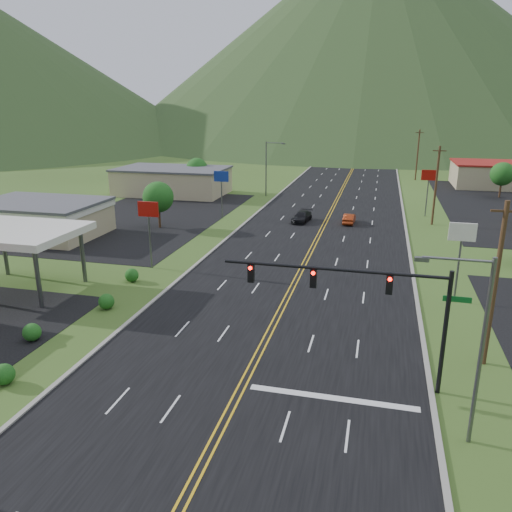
% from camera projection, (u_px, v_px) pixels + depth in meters
% --- Properties ---
extents(traffic_signal, '(13.10, 0.43, 7.00)m').
position_uv_depth(traffic_signal, '(369.00, 295.00, 26.55)').
color(traffic_signal, black).
rests_on(traffic_signal, ground).
extents(streetlight_east, '(3.28, 0.25, 9.00)m').
position_uv_depth(streetlight_east, '(475.00, 340.00, 21.80)').
color(streetlight_east, '#59595E').
rests_on(streetlight_east, ground).
extents(streetlight_west, '(3.28, 0.25, 9.00)m').
position_uv_depth(streetlight_west, '(268.00, 165.00, 82.72)').
color(streetlight_west, '#59595E').
rests_on(streetlight_west, ground).
extents(gas_canopy, '(10.00, 8.00, 5.30)m').
position_uv_depth(gas_canopy, '(15.00, 234.00, 40.71)').
color(gas_canopy, white).
rests_on(gas_canopy, ground).
extents(building_west_mid, '(14.40, 10.40, 4.10)m').
position_uv_depth(building_west_mid, '(40.00, 217.00, 58.63)').
color(building_west_mid, tan).
rests_on(building_west_mid, ground).
extents(building_west_far, '(18.40, 11.40, 4.50)m').
position_uv_depth(building_west_far, '(173.00, 181.00, 85.51)').
color(building_west_far, tan).
rests_on(building_west_far, ground).
extents(building_east_far, '(16.40, 12.40, 4.50)m').
position_uv_depth(building_east_far, '(499.00, 175.00, 92.92)').
color(building_east_far, tan).
rests_on(building_east_far, ground).
extents(pole_sign_west_a, '(2.00, 0.18, 6.40)m').
position_uv_depth(pole_sign_west_a, '(149.00, 216.00, 46.22)').
color(pole_sign_west_a, '#59595E').
rests_on(pole_sign_west_a, ground).
extents(pole_sign_west_b, '(2.00, 0.18, 6.40)m').
position_uv_depth(pole_sign_west_b, '(221.00, 181.00, 66.61)').
color(pole_sign_west_b, '#59595E').
rests_on(pole_sign_west_b, ground).
extents(pole_sign_east_a, '(2.00, 0.18, 6.40)m').
position_uv_depth(pole_sign_east_a, '(462.00, 240.00, 38.10)').
color(pole_sign_east_a, '#59595E').
rests_on(pole_sign_east_a, ground).
extents(pole_sign_east_b, '(2.00, 0.18, 6.40)m').
position_uv_depth(pole_sign_east_b, '(429.00, 180.00, 67.77)').
color(pole_sign_east_b, '#59595E').
rests_on(pole_sign_east_b, ground).
extents(tree_west_a, '(3.84, 3.84, 5.82)m').
position_uv_depth(tree_west_a, '(158.00, 197.00, 61.86)').
color(tree_west_a, '#382314').
rests_on(tree_west_a, ground).
extents(tree_west_b, '(3.84, 3.84, 5.82)m').
position_uv_depth(tree_west_b, '(197.00, 169.00, 88.05)').
color(tree_west_b, '#382314').
rests_on(tree_west_b, ground).
extents(tree_east_b, '(3.84, 3.84, 5.82)m').
position_uv_depth(tree_east_b, '(502.00, 174.00, 81.78)').
color(tree_east_b, '#382314').
rests_on(tree_east_b, ground).
extents(utility_pole_a, '(1.60, 0.28, 10.00)m').
position_uv_depth(utility_pole_a, '(495.00, 284.00, 28.70)').
color(utility_pole_a, '#382314').
rests_on(utility_pole_a, ground).
extents(utility_pole_b, '(1.60, 0.28, 10.00)m').
position_uv_depth(utility_pole_b, '(436.00, 185.00, 62.99)').
color(utility_pole_b, '#382314').
rests_on(utility_pole_b, ground).
extents(utility_pole_c, '(1.60, 0.28, 10.00)m').
position_uv_depth(utility_pole_c, '(418.00, 154.00, 100.07)').
color(utility_pole_c, '#382314').
rests_on(utility_pole_c, ground).
extents(utility_pole_d, '(1.60, 0.28, 10.00)m').
position_uv_depth(utility_pole_d, '(409.00, 140.00, 137.15)').
color(utility_pole_d, '#382314').
rests_on(utility_pole_d, ground).
extents(mountain_n, '(220.00, 220.00, 85.00)m').
position_uv_depth(mountain_n, '(375.00, 34.00, 208.06)').
color(mountain_n, '#253A1A').
rests_on(mountain_n, ground).
extents(car_dark_mid, '(2.48, 4.81, 1.33)m').
position_uv_depth(car_dark_mid, '(302.00, 217.00, 65.71)').
color(car_dark_mid, black).
rests_on(car_dark_mid, ground).
extents(car_red_far, '(1.51, 3.95, 1.29)m').
position_uv_depth(car_red_far, '(349.00, 219.00, 64.82)').
color(car_red_far, maroon).
rests_on(car_red_far, ground).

